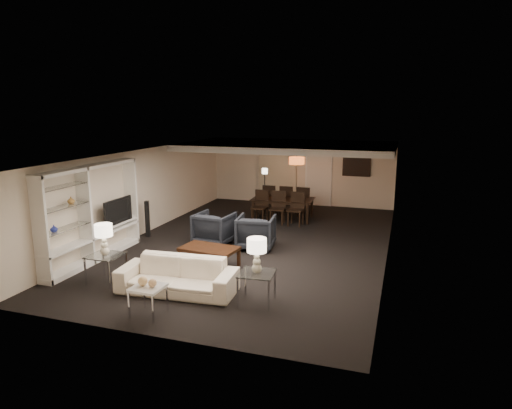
{
  "coord_description": "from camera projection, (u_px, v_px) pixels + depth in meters",
  "views": [
    {
      "loc": [
        3.79,
        -11.52,
        3.7
      ],
      "look_at": [
        0.0,
        0.0,
        1.1
      ],
      "focal_mm": 32.0,
      "sensor_mm": 36.0,
      "label": 1
    }
  ],
  "objects": [
    {
      "name": "ceiling_soffit",
      "position": [
        288.0,
        146.0,
        15.38
      ],
      "size": [
        7.0,
        4.0,
        0.2
      ],
      "primitive_type": "cube",
      "color": "silver",
      "rests_on": "ceiling"
    },
    {
      "name": "ceiling",
      "position": [
        256.0,
        153.0,
        12.11
      ],
      "size": [
        7.0,
        11.0,
        0.02
      ],
      "primitive_type": "cube",
      "color": "silver",
      "rests_on": "ground"
    },
    {
      "name": "chair_fr",
      "position": [
        304.0,
        201.0,
        15.63
      ],
      "size": [
        0.51,
        0.51,
        1.05
      ],
      "primitive_type": null,
      "rotation": [
        0.0,
        0.0,
        3.1
      ],
      "color": "black",
      "rests_on": "floor"
    },
    {
      "name": "chair_fm",
      "position": [
        287.0,
        200.0,
        15.81
      ],
      "size": [
        0.49,
        0.49,
        1.05
      ],
      "primitive_type": null,
      "rotation": [
        0.0,
        0.0,
        3.14
      ],
      "color": "black",
      "rests_on": "floor"
    },
    {
      "name": "television",
      "position": [
        114.0,
        211.0,
        11.78
      ],
      "size": [
        1.12,
        0.15,
        0.65
      ],
      "primitive_type": "imported",
      "rotation": [
        0.0,
        0.0,
        1.57
      ],
      "color": "black",
      "rests_on": "media_unit"
    },
    {
      "name": "sofa",
      "position": [
        177.0,
        276.0,
        9.24
      ],
      "size": [
        2.46,
        1.1,
        0.7
      ],
      "primitive_type": "imported",
      "rotation": [
        0.0,
        0.0,
        0.07
      ],
      "color": "beige",
      "rests_on": "floor"
    },
    {
      "name": "marble_table",
      "position": [
        149.0,
        301.0,
        8.24
      ],
      "size": [
        0.56,
        0.56,
        0.55
      ],
      "primitive_type": null,
      "rotation": [
        0.0,
        0.0,
        -0.02
      ],
      "color": "silver",
      "rests_on": "floor"
    },
    {
      "name": "door",
      "position": [
        319.0,
        178.0,
        17.28
      ],
      "size": [
        0.9,
        0.05,
        2.1
      ],
      "primitive_type": "cube",
      "color": "silver",
      "rests_on": "wall_back"
    },
    {
      "name": "wall_front",
      "position": [
        148.0,
        264.0,
        7.26
      ],
      "size": [
        7.0,
        0.02,
        2.5
      ],
      "primitive_type": "cube",
      "color": "beige",
      "rests_on": "ground"
    },
    {
      "name": "chair_nl",
      "position": [
        260.0,
        207.0,
        14.79
      ],
      "size": [
        0.52,
        0.52,
        1.05
      ],
      "primitive_type": null,
      "rotation": [
        0.0,
        0.0,
        -0.08
      ],
      "color": "black",
      "rests_on": "floor"
    },
    {
      "name": "armchair_left",
      "position": [
        214.0,
        228.0,
        12.47
      ],
      "size": [
        1.04,
        1.06,
        0.89
      ],
      "primitive_type": "imported",
      "rotation": [
        0.0,
        0.0,
        3.05
      ],
      "color": "black",
      "rests_on": "floor"
    },
    {
      "name": "side_table_right",
      "position": [
        257.0,
        288.0,
        8.73
      ],
      "size": [
        0.71,
        0.71,
        0.61
      ],
      "primitive_type": null,
      "rotation": [
        0.0,
        0.0,
        0.08
      ],
      "color": "white",
      "rests_on": "floor"
    },
    {
      "name": "media_unit",
      "position": [
        92.0,
        214.0,
        10.98
      ],
      "size": [
        0.38,
        3.4,
        2.35
      ],
      "primitive_type": null,
      "color": "white",
      "rests_on": "wall_left"
    },
    {
      "name": "wall_right",
      "position": [
        390.0,
        208.0,
        11.3
      ],
      "size": [
        0.02,
        11.0,
        2.5
      ],
      "primitive_type": "cube",
      "color": "beige",
      "rests_on": "ground"
    },
    {
      "name": "table_lamp_left",
      "position": [
        104.0,
        240.0,
        9.63
      ],
      "size": [
        0.41,
        0.41,
        0.68
      ],
      "primitive_type": null,
      "rotation": [
        0.0,
        0.0,
        -0.11
      ],
      "color": "beige",
      "rests_on": "side_table_left"
    },
    {
      "name": "table_lamp_right",
      "position": [
        257.0,
        256.0,
        8.6
      ],
      "size": [
        0.4,
        0.4,
        0.68
      ],
      "primitive_type": null,
      "rotation": [
        0.0,
        0.0,
        -0.09
      ],
      "color": "beige",
      "rests_on": "side_table_right"
    },
    {
      "name": "pendant_light",
      "position": [
        297.0,
        161.0,
        15.39
      ],
      "size": [
        0.52,
        0.52,
        0.24
      ],
      "primitive_type": "cylinder",
      "color": "#D8591E",
      "rests_on": "ceiling_soffit"
    },
    {
      "name": "side_table_left",
      "position": [
        106.0,
        269.0,
        9.77
      ],
      "size": [
        0.67,
        0.67,
        0.61
      ],
      "primitive_type": null,
      "rotation": [
        0.0,
        0.0,
        -0.03
      ],
      "color": "white",
      "rests_on": "floor"
    },
    {
      "name": "vase_amber",
      "position": [
        71.0,
        200.0,
        10.25
      ],
      "size": [
        0.16,
        0.16,
        0.17
      ],
      "primitive_type": "imported",
      "color": "#A97838",
      "rests_on": "media_unit"
    },
    {
      "name": "chair_fl",
      "position": [
        271.0,
        199.0,
        15.99
      ],
      "size": [
        0.51,
        0.51,
        1.05
      ],
      "primitive_type": null,
      "rotation": [
        0.0,
        0.0,
        3.08
      ],
      "color": "black",
      "rests_on": "floor"
    },
    {
      "name": "curtains",
      "position": [
        278.0,
        173.0,
        17.69
      ],
      "size": [
        1.5,
        0.12,
        2.4
      ],
      "primitive_type": "cube",
      "color": "beige",
      "rests_on": "wall_back"
    },
    {
      "name": "dining_table",
      "position": [
        283.0,
        209.0,
        15.24
      ],
      "size": [
        2.06,
        1.21,
        0.71
      ],
      "primitive_type": "imported",
      "rotation": [
        0.0,
        0.0,
        0.04
      ],
      "color": "black",
      "rests_on": "floor"
    },
    {
      "name": "painting",
      "position": [
        357.0,
        167.0,
        16.73
      ],
      "size": [
        0.95,
        0.04,
        0.65
      ],
      "primitive_type": "cube",
      "color": "#142D38",
      "rests_on": "wall_back"
    },
    {
      "name": "floor_lamp",
      "position": [
        265.0,
        188.0,
        16.87
      ],
      "size": [
        0.26,
        0.26,
        1.49
      ],
      "primitive_type": null,
      "rotation": [
        0.0,
        0.0,
        -0.26
      ],
      "color": "black",
      "rests_on": "floor"
    },
    {
      "name": "wall_left",
      "position": [
        143.0,
        192.0,
        13.44
      ],
      "size": [
        0.02,
        11.0,
        2.5
      ],
      "primitive_type": "cube",
      "color": "beige",
      "rests_on": "ground"
    },
    {
      "name": "gold_gourd_a",
      "position": [
        143.0,
        281.0,
        8.19
      ],
      "size": [
        0.18,
        0.18,
        0.18
      ],
      "primitive_type": "sphere",
      "color": "#E7BB7A",
      "rests_on": "marble_table"
    },
    {
      "name": "armchair_right",
      "position": [
        256.0,
        232.0,
        12.1
      ],
      "size": [
        1.07,
        1.09,
        0.89
      ],
      "primitive_type": "imported",
      "rotation": [
        0.0,
        0.0,
        3.27
      ],
      "color": "black",
      "rests_on": "floor"
    },
    {
      "name": "chair_nr",
      "position": [
        296.0,
        209.0,
        14.42
      ],
      "size": [
        0.51,
        0.51,
        1.05
      ],
      "primitive_type": null,
      "rotation": [
        0.0,
        0.0,
        -0.05
      ],
      "color": "black",
      "rests_on": "floor"
    },
    {
      "name": "chair_nm",
      "position": [
        277.0,
        208.0,
        14.6
      ],
      "size": [
        0.53,
        0.53,
        1.05
      ],
      "primitive_type": null,
      "rotation": [
        0.0,
        0.0,
        0.1
      ],
      "color": "black",
      "rests_on": "floor"
    },
    {
      "name": "vase_blue",
      "position": [
        54.0,
        228.0,
        9.81
      ],
      "size": [
        0.15,
        0.15,
        0.16
      ],
      "primitive_type": "imported",
      "color": "#24319D",
      "rests_on": "media_unit"
    },
    {
      "name": "floor",
      "position": [
        256.0,
        243.0,
        12.63
      ],
      "size": [
        11.0,
        11.0,
        0.0
      ],
      "primitive_type": "plane",
      "color": "black",
      "rests_on": "ground"
    },
    {
      "name": "wall_back",
      "position": [
        301.0,
        172.0,
        17.48
      ],
      "size": [
        7.0,
        0.02,
        2.5
      ],
      "primitive_type": "cube",
      "color": "beige",
      "rests_on": "ground"
    },
    {
      "name": "floor_speaker",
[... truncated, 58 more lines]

